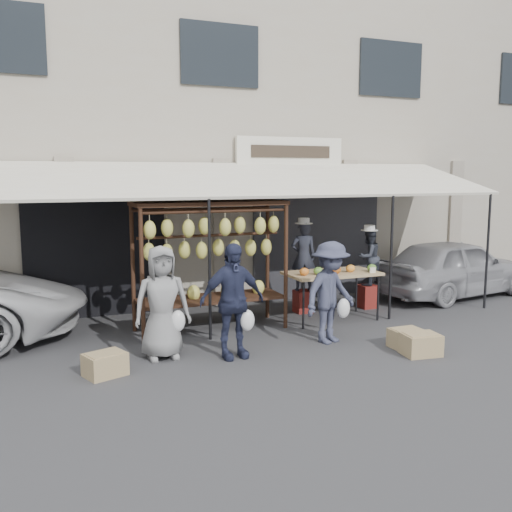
{
  "coord_description": "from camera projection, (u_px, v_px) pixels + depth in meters",
  "views": [
    {
      "loc": [
        -3.74,
        -7.51,
        2.68
      ],
      "look_at": [
        -0.09,
        1.4,
        1.3
      ],
      "focal_mm": 40.0,
      "sensor_mm": 36.0,
      "label": 1
    }
  ],
  "objects": [
    {
      "name": "crate_far",
      "position": [
        105.0,
        365.0,
        7.64
      ],
      "size": [
        0.62,
        0.54,
        0.31
      ],
      "primitive_type": "cube",
      "rotation": [
        0.0,
        0.0,
        0.34
      ],
      "color": "tan",
      "rests_on": "ground_plane"
    },
    {
      "name": "crate_near_b",
      "position": [
        406.0,
        338.0,
        8.89
      ],
      "size": [
        0.49,
        0.37,
        0.29
      ],
      "primitive_type": "cube",
      "rotation": [
        0.0,
        0.0,
        -0.01
      ],
      "color": "tan",
      "rests_on": "ground_plane"
    },
    {
      "name": "stool_left",
      "position": [
        303.0,
        301.0,
        11.15
      ],
      "size": [
        0.34,
        0.34,
        0.44
      ],
      "primitive_type": "cube",
      "rotation": [
        0.0,
        0.0,
        -0.11
      ],
      "color": "maroon",
      "rests_on": "ground_plane"
    },
    {
      "name": "stool_right",
      "position": [
        368.0,
        296.0,
        11.54
      ],
      "size": [
        0.37,
        0.37,
        0.46
      ],
      "primitive_type": "cube",
      "rotation": [
        0.0,
        0.0,
        -0.13
      ],
      "color": "maroon",
      "rests_on": "ground_plane"
    },
    {
      "name": "banana_rack",
      "position": [
        211.0,
        241.0,
        9.68
      ],
      "size": [
        2.6,
        0.9,
        2.24
      ],
      "color": "black",
      "rests_on": "ground_plane"
    },
    {
      "name": "vendor_right",
      "position": [
        369.0,
        257.0,
        11.43
      ],
      "size": [
        0.65,
        0.56,
        1.14
      ],
      "primitive_type": "imported",
      "rotation": [
        0.0,
        0.0,
        3.4
      ],
      "color": "#2C303B",
      "rests_on": "stool_right"
    },
    {
      "name": "customer_mid",
      "position": [
        232.0,
        301.0,
        8.32
      ],
      "size": [
        1.02,
        0.47,
        1.7
      ],
      "primitive_type": "imported",
      "rotation": [
        0.0,
        0.0,
        0.06
      ],
      "color": "#252945",
      "rests_on": "ground_plane"
    },
    {
      "name": "customer_left",
      "position": [
        162.0,
        303.0,
        8.28
      ],
      "size": [
        0.83,
        0.55,
        1.67
      ],
      "primitive_type": "imported",
      "rotation": [
        0.0,
        0.0,
        -0.02
      ],
      "color": "gray",
      "rests_on": "ground_plane"
    },
    {
      "name": "sedan",
      "position": [
        455.0,
        267.0,
        12.55
      ],
      "size": [
        4.0,
        2.06,
        1.3
      ],
      "primitive_type": "imported",
      "rotation": [
        0.0,
        0.0,
        1.71
      ],
      "color": "#A0A0A6",
      "rests_on": "ground_plane"
    },
    {
      "name": "ground_plane",
      "position": [
        296.0,
        352.0,
        8.66
      ],
      "size": [
        90.0,
        90.0,
        0.0
      ],
      "primitive_type": "plane",
      "color": "#2D2D30"
    },
    {
      "name": "awning",
      "position": [
        243.0,
        180.0,
        10.39
      ],
      "size": [
        10.0,
        2.35,
        2.92
      ],
      "color": "silver",
      "rests_on": "ground_plane"
    },
    {
      "name": "customer_right",
      "position": [
        330.0,
        292.0,
        9.07
      ],
      "size": [
        1.2,
        0.93,
        1.64
      ],
      "primitive_type": "imported",
      "rotation": [
        0.0,
        0.0,
        0.35
      ],
      "color": "#3A3D54",
      "rests_on": "ground_plane"
    },
    {
      "name": "produce_table",
      "position": [
        333.0,
        274.0,
        10.46
      ],
      "size": [
        1.7,
        0.9,
        1.04
      ],
      "color": "tan",
      "rests_on": "ground_plane"
    },
    {
      "name": "crate_near_a",
      "position": [
        421.0,
        344.0,
        8.52
      ],
      "size": [
        0.58,
        0.47,
        0.32
      ],
      "primitive_type": "cube",
      "rotation": [
        0.0,
        0.0,
        -0.13
      ],
      "color": "tan",
      "rests_on": "ground_plane"
    },
    {
      "name": "shophouse",
      "position": [
        181.0,
        135.0,
        14.09
      ],
      "size": [
        24.0,
        6.15,
        7.3
      ],
      "color": "#A59E8E",
      "rests_on": "ground_plane"
    },
    {
      "name": "vendor_left",
      "position": [
        303.0,
        256.0,
        11.02
      ],
      "size": [
        0.56,
        0.44,
        1.34
      ],
      "primitive_type": "imported",
      "rotation": [
        0.0,
        0.0,
        2.86
      ],
      "color": "#232530",
      "rests_on": "stool_left"
    }
  ]
}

